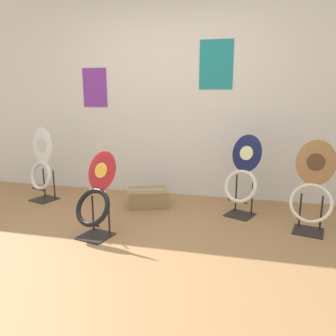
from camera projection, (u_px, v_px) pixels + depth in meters
The scene contains 7 objects.
ground_plane at pixel (121, 261), 2.68m from camera, with size 14.00×14.00×0.00m, color #A37547.
wall_back at pixel (173, 97), 4.23m from camera, with size 8.00×0.07×2.60m.
toilet_seat_display_navy_moon at pixel (242, 179), 3.61m from camera, with size 0.45×0.41×0.90m.
toilet_seat_display_woodgrain at pixel (312, 190), 3.19m from camera, with size 0.47×0.46×0.89m.
toilet_seat_display_white_plain at pixel (42, 167), 4.13m from camera, with size 0.40×0.35×0.93m.
toilet_seat_display_crimson_swirl at pixel (96, 199), 3.07m from camera, with size 0.42×0.43×0.80m.
storage_box at pixel (148, 198), 3.98m from camera, with size 0.55×0.48×0.21m.
Camera 1 is at (0.94, -2.29, 1.33)m, focal length 35.00 mm.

